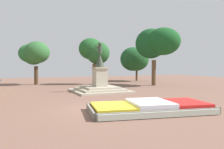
{
  "coord_description": "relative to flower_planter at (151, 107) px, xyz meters",
  "views": [
    {
      "loc": [
        -4.48,
        -11.43,
        2.45
      ],
      "look_at": [
        1.81,
        2.87,
        1.86
      ],
      "focal_mm": 35.0,
      "sensor_mm": 36.0,
      "label": 1
    }
  ],
  "objects": [
    {
      "name": "park_tree_behind_statue",
      "position": [
        3.16,
        18.42,
        4.27
      ],
      "size": [
        4.11,
        3.47,
        6.29
      ],
      "color": "brown",
      "rests_on": "ground_plane"
    },
    {
      "name": "park_tree_far_right",
      "position": [
        11.31,
        21.79,
        3.36
      ],
      "size": [
        4.27,
        5.18,
        5.65
      ],
      "color": "brown",
      "rests_on": "ground_plane"
    },
    {
      "name": "flower_planter",
      "position": [
        0.0,
        0.0,
        0.0
      ],
      "size": [
        6.94,
        4.19,
        0.58
      ],
      "color": "#38281C",
      "rests_on": "ground_plane"
    },
    {
      "name": "statue_monument",
      "position": [
        0.72,
        9.78,
        0.48
      ],
      "size": [
        5.03,
        5.03,
        4.74
      ],
      "color": "#B1A793",
      "rests_on": "ground_plane"
    },
    {
      "name": "park_tree_street_side",
      "position": [
        9.96,
        13.62,
        5.23
      ],
      "size": [
        4.8,
        5.99,
        7.37
      ],
      "color": "brown",
      "rests_on": "ground_plane"
    },
    {
      "name": "park_tree_far_left",
      "position": [
        -4.45,
        21.02,
        3.91
      ],
      "size": [
        3.9,
        4.45,
        5.69
      ],
      "color": "#4C3823",
      "rests_on": "ground_plane"
    },
    {
      "name": "ground_plane",
      "position": [
        -2.15,
        1.63,
        -0.24
      ],
      "size": [
        77.03,
        77.03,
        0.0
      ],
      "primitive_type": "plane",
      "color": "brown"
    }
  ]
}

